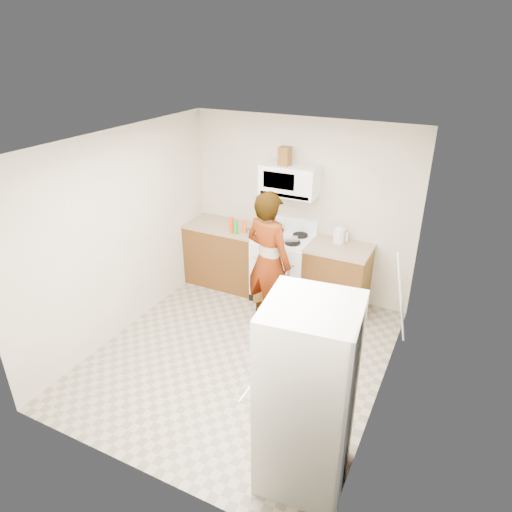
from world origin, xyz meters
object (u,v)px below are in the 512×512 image
Objects in this scene: gas_range at (284,266)px; kettle at (339,235)px; person at (268,262)px; saucepan at (274,227)px; microwave at (290,180)px; fridge at (307,397)px.

kettle is at bearing 12.06° from gas_range.
saucepan is at bearing -53.98° from person.
saucepan is at bearing -159.78° from kettle.
microwave is 0.45× the size of fridge.
kettle is at bearing 95.68° from fridge.
fridge is at bearing 138.28° from person.
microwave is 3.93× the size of kettle.
kettle is (0.72, 0.15, 0.55)m from gas_range.
person is at bearing -107.50° from kettle.
gas_range is 0.92m from kettle.
gas_range is 0.86m from person.
person is 1.09m from kettle.
person reaches higher than gas_range.
gas_range is 0.57m from saucepan.
microwave is 0.98m from kettle.
microwave reaches higher than gas_range.
fridge is 2.90m from kettle.
fridge is at bearing -63.34° from gas_range.
gas_range is 5.76× the size of saucepan.
microwave is 1.18m from person.
saucepan is (-0.21, -0.03, -0.69)m from microwave.
person is at bearing -69.57° from saucepan.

